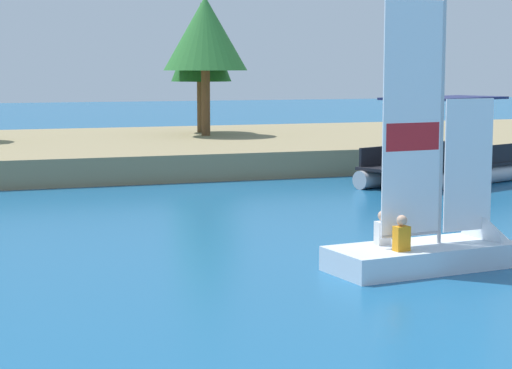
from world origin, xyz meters
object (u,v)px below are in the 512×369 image
sailboat (451,245)px  shoreline_tree_centre (201,43)px  shoreline_tree_midleft (205,34)px  pontoon_boat (443,164)px

sailboat → shoreline_tree_centre: bearing=78.4°
shoreline_tree_midleft → sailboat: 23.54m
shoreline_tree_midleft → pontoon_boat: bearing=-67.7°
shoreline_tree_midleft → pontoon_boat: size_ratio=0.89×
shoreline_tree_midleft → shoreline_tree_centre: shoreline_tree_midleft is taller
pontoon_boat → shoreline_tree_midleft: bearing=90.5°
pontoon_boat → shoreline_tree_centre: bearing=86.1°
sailboat → pontoon_boat: size_ratio=0.96×
shoreline_tree_midleft → pontoon_boat: (4.78, -11.62, -4.58)m
shoreline_tree_midleft → shoreline_tree_centre: 2.05m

